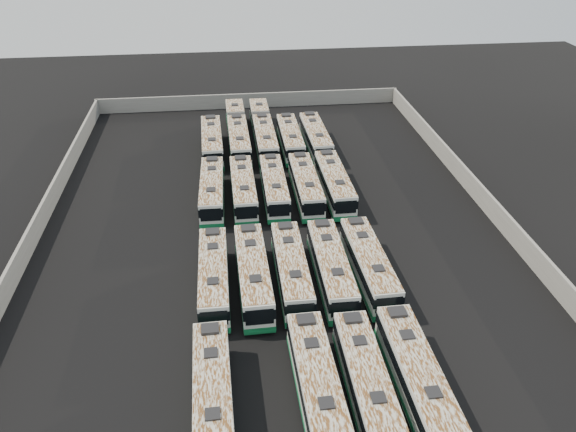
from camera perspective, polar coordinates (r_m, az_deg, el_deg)
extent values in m
plane|color=black|center=(54.08, -1.58, -2.04)|extent=(140.00, 140.00, 0.00)
cube|color=slate|center=(86.44, -3.91, 11.62)|extent=(45.20, 0.30, 2.20)
cube|color=slate|center=(59.43, 20.34, 0.35)|extent=(0.30, 73.20, 2.20)
cube|color=slate|center=(56.44, -24.78, -2.35)|extent=(0.30, 73.20, 2.20)
cube|color=silver|center=(37.08, -7.61, -17.80)|extent=(2.57, 11.25, 2.57)
cube|color=#106739|center=(37.78, -7.51, -18.75)|extent=(2.62, 11.30, 0.39)
cube|color=black|center=(36.76, -7.66, -17.36)|extent=(2.63, 11.31, 0.86)
cube|color=beige|center=(36.11, -7.76, -16.42)|extent=(2.52, 11.03, 0.07)
cube|color=black|center=(34.40, -7.67, -19.31)|extent=(0.91, 0.91, 0.13)
cube|color=black|center=(37.78, -7.86, -13.60)|extent=(0.91, 0.91, 0.13)
cube|color=black|center=(39.39, -7.93, -11.29)|extent=(1.24, 1.05, 0.24)
cylinder|color=black|center=(40.41, -9.09, -15.18)|extent=(0.28, 0.94, 0.93)
cylinder|color=black|center=(40.35, -6.16, -14.99)|extent=(0.28, 0.94, 0.93)
cube|color=silver|center=(37.33, 3.04, -16.98)|extent=(2.60, 11.49, 2.62)
cube|color=#106739|center=(38.05, 3.00, -17.95)|extent=(2.65, 11.54, 0.40)
cube|color=black|center=(37.02, 3.06, -16.53)|extent=(2.66, 11.55, 0.88)
cube|color=beige|center=(36.36, 3.10, -15.56)|extent=(2.55, 11.26, 0.07)
cube|color=black|center=(34.63, 3.91, -18.42)|extent=(0.92, 0.92, 0.13)
cube|color=black|center=(38.04, 2.39, -12.75)|extent=(0.92, 0.92, 0.13)
cube|color=black|center=(39.67, 1.82, -10.45)|extent=(1.26, 1.07, 0.25)
cylinder|color=black|center=(40.54, 0.56, -14.47)|extent=(0.29, 0.96, 0.95)
cylinder|color=black|center=(40.81, 3.48, -14.17)|extent=(0.29, 0.96, 0.95)
cube|color=silver|center=(37.95, 8.01, -16.43)|extent=(2.31, 11.05, 2.53)
cube|color=#106739|center=(38.63, 7.91, -17.37)|extent=(2.36, 11.10, 0.39)
cube|color=black|center=(37.65, 8.06, -16.00)|extent=(2.37, 11.11, 0.85)
cube|color=beige|center=(37.02, 8.16, -15.07)|extent=(2.26, 10.83, 0.06)
cube|color=black|center=(35.37, 9.15, -17.74)|extent=(0.88, 0.88, 0.13)
cube|color=black|center=(38.63, 7.29, -12.43)|extent=(0.88, 0.88, 0.13)
cube|color=black|center=(40.18, 6.57, -10.26)|extent=(1.20, 1.01, 0.24)
cylinder|color=black|center=(40.95, 5.31, -14.10)|extent=(0.26, 0.92, 0.92)
cylinder|color=black|center=(41.33, 8.07, -13.80)|extent=(0.26, 0.92, 0.92)
cube|color=silver|center=(38.75, 12.96, -15.72)|extent=(2.53, 11.44, 2.61)
cube|color=#106739|center=(39.44, 12.80, -16.68)|extent=(2.58, 11.49, 0.40)
cube|color=black|center=(38.44, 13.04, -15.27)|extent=(2.59, 11.50, 0.87)
cube|color=beige|center=(37.81, 13.20, -14.31)|extent=(2.48, 11.21, 0.07)
cube|color=black|center=(36.16, 14.56, -16.94)|extent=(0.92, 0.92, 0.13)
cube|color=black|center=(39.43, 12.02, -11.70)|extent=(0.92, 0.92, 0.13)
cube|color=black|center=(41.00, 11.04, -9.55)|extent=(1.25, 1.06, 0.25)
cylinder|color=black|center=(41.68, 9.77, -13.49)|extent=(0.28, 0.95, 0.95)
cylinder|color=black|center=(42.25, 12.49, -13.11)|extent=(0.28, 0.95, 0.95)
cube|color=silver|center=(46.47, -7.55, -6.12)|extent=(2.31, 11.03, 2.53)
cube|color=#106739|center=(47.03, -7.47, -7.02)|extent=(2.36, 11.08, 0.39)
cube|color=black|center=(46.23, -7.58, -5.70)|extent=(2.37, 11.09, 0.85)
cube|color=black|center=(41.96, -7.53, -10.29)|extent=(2.02, 0.06, 1.33)
cube|color=#106739|center=(42.89, -7.40, -11.71)|extent=(2.30, 0.10, 0.26)
cube|color=beige|center=(45.72, -7.66, -4.82)|extent=(2.26, 10.81, 0.06)
cube|color=black|center=(43.71, -7.65, -6.56)|extent=(0.87, 0.87, 0.13)
cube|color=black|center=(47.67, -7.68, -3.05)|extent=(0.87, 0.87, 0.13)
cube|color=black|center=(49.50, -7.69, -1.59)|extent=(1.20, 1.01, 0.24)
cylinder|color=black|center=(44.46, -8.70, -10.06)|extent=(0.26, 0.92, 0.92)
cylinder|color=black|center=(44.39, -6.13, -9.92)|extent=(0.26, 0.92, 0.92)
cylinder|color=black|center=(50.03, -8.61, -4.81)|extent=(0.26, 0.92, 0.92)
cylinder|color=black|center=(49.97, -6.36, -4.67)|extent=(0.26, 0.92, 0.92)
cube|color=silver|center=(46.33, -3.56, -5.91)|extent=(2.59, 11.46, 2.62)
cube|color=#106739|center=(46.91, -3.52, -6.85)|extent=(2.64, 11.52, 0.40)
cube|color=black|center=(46.08, -3.57, -5.48)|extent=(2.65, 11.53, 0.88)
cube|color=black|center=(41.67, -2.90, -10.23)|extent=(2.09, 0.10, 1.38)
cube|color=#106739|center=(42.64, -2.85, -11.71)|extent=(2.38, 0.14, 0.27)
cube|color=beige|center=(45.55, -3.61, -4.56)|extent=(2.54, 11.23, 0.07)
cube|color=black|center=(43.47, -3.34, -6.35)|extent=(0.92, 0.92, 0.13)
cube|color=black|center=(47.57, -3.86, -2.74)|extent=(0.92, 0.92, 0.13)
cube|color=black|center=(49.47, -4.07, -1.25)|extent=(1.26, 1.07, 0.25)
cylinder|color=black|center=(44.17, -4.44, -10.03)|extent=(0.28, 0.96, 0.95)
cylinder|color=black|center=(44.27, -1.77, -9.82)|extent=(0.28, 0.96, 0.95)
cylinder|color=black|center=(49.94, -5.03, -4.59)|extent=(0.28, 0.96, 0.95)
cylinder|color=black|center=(50.03, -2.70, -4.42)|extent=(0.28, 0.96, 0.95)
cube|color=silver|center=(46.76, 0.36, -5.51)|extent=(2.35, 11.18, 2.56)
cube|color=#106739|center=(47.32, 0.35, -6.42)|extent=(2.40, 11.23, 0.39)
cube|color=black|center=(46.51, 0.36, -5.09)|extent=(2.41, 11.24, 0.86)
cube|color=black|center=(42.21, 1.29, -9.64)|extent=(2.05, 0.06, 1.35)
cube|color=#106739|center=(43.14, 1.27, -11.09)|extent=(2.33, 0.10, 0.26)
cube|color=beige|center=(46.00, 0.36, -4.19)|extent=(2.30, 10.96, 0.07)
cube|color=black|center=(43.97, 0.75, -5.91)|extent=(0.89, 0.89, 0.13)
cube|color=black|center=(47.98, 0.01, -2.43)|extent=(0.89, 0.89, 0.13)
cube|color=black|center=(49.83, -0.29, -0.99)|extent=(1.21, 1.03, 0.24)
cylinder|color=black|center=(44.58, -0.37, -9.48)|extent=(0.26, 0.93, 0.93)
cylinder|color=black|center=(44.79, 2.20, -9.28)|extent=(0.26, 0.93, 0.93)
cylinder|color=black|center=(50.24, -1.28, -4.24)|extent=(0.26, 0.93, 0.93)
cylinder|color=black|center=(50.42, 0.99, -4.09)|extent=(0.26, 0.93, 0.93)
cube|color=silver|center=(47.11, 4.40, -5.27)|extent=(2.41, 11.35, 2.60)
cube|color=#106739|center=(47.67, 4.36, -6.20)|extent=(2.46, 11.40, 0.40)
cube|color=black|center=(46.86, 4.42, -4.85)|extent=(2.47, 11.41, 0.87)
cube|color=black|center=(42.54, 5.81, -9.40)|extent=(2.08, 0.07, 1.37)
cube|color=#106739|center=(43.48, 5.71, -10.86)|extent=(2.36, 0.11, 0.26)
cube|color=beige|center=(46.34, 4.46, -3.94)|extent=(2.36, 11.13, 0.07)
cube|color=black|center=(44.30, 5.05, -5.66)|extent=(0.90, 0.90, 0.13)
cube|color=black|center=(48.33, 3.94, -2.18)|extent=(0.90, 0.90, 0.13)
cube|color=black|center=(50.19, 3.49, -0.74)|extent=(1.23, 1.04, 0.25)
cylinder|color=black|center=(44.85, 3.90, -9.27)|extent=(0.27, 0.95, 0.95)
cylinder|color=black|center=(45.20, 6.45, -9.04)|extent=(0.27, 0.95, 0.95)
cylinder|color=black|center=(50.54, 2.48, -4.02)|extent=(0.27, 0.95, 0.95)
cylinder|color=black|center=(50.85, 4.74, -3.86)|extent=(0.27, 0.95, 0.95)
cube|color=silver|center=(47.85, 8.21, -4.91)|extent=(2.64, 11.33, 2.58)
cube|color=#106739|center=(48.40, 8.13, -5.82)|extent=(2.69, 11.38, 0.39)
cube|color=black|center=(47.60, 8.25, -4.49)|extent=(2.70, 11.39, 0.86)
cube|color=black|center=(43.41, 10.23, -8.87)|extent=(2.07, 0.11, 1.36)
cube|color=#106739|center=(44.33, 10.06, -10.30)|extent=(2.35, 0.16, 0.26)
cube|color=beige|center=(47.10, 8.33, -3.60)|extent=(2.59, 11.11, 0.07)
cube|color=black|center=(45.11, 9.18, -5.26)|extent=(0.92, 0.92, 0.13)
cube|color=black|center=(49.02, 7.56, -1.90)|extent=(0.92, 0.92, 0.13)
cube|color=black|center=(50.84, 6.92, -0.51)|extent=(1.25, 1.07, 0.24)
cylinder|color=black|center=(45.56, 8.08, -8.81)|extent=(0.29, 0.95, 0.94)
cylinder|color=black|center=(46.10, 10.52, -8.53)|extent=(0.29, 0.95, 0.94)
cylinder|color=black|center=(51.10, 5.96, -3.75)|extent=(0.29, 0.95, 0.94)
cylinder|color=black|center=(51.58, 8.13, -3.55)|extent=(0.29, 0.95, 0.94)
cube|color=silver|center=(59.25, -7.72, 2.60)|extent=(2.54, 11.19, 2.56)
cube|color=#106739|center=(59.69, -7.66, 1.81)|extent=(2.59, 11.24, 0.39)
cube|color=black|center=(59.05, -7.75, 2.96)|extent=(2.60, 11.25, 0.85)
cube|color=black|center=(54.21, -7.84, 0.11)|extent=(2.04, 0.10, 1.35)
cube|color=#106739|center=(54.94, -7.74, -1.17)|extent=(2.32, 0.15, 0.26)
cube|color=beige|center=(58.65, -7.81, 3.72)|extent=(2.49, 10.97, 0.07)
cube|color=black|center=(56.43, -7.86, 2.68)|extent=(0.90, 0.90, 0.13)
cube|color=black|center=(60.81, -7.77, 4.84)|extent=(0.90, 0.90, 0.13)
cube|color=black|center=(62.81, -7.73, 5.76)|extent=(1.23, 1.05, 0.24)
cylinder|color=black|center=(56.74, -8.70, -0.16)|extent=(0.28, 0.93, 0.93)
cylinder|color=black|center=(56.65, -6.70, -0.06)|extent=(0.28, 0.93, 0.93)
cylinder|color=black|center=(62.98, -8.49, 3.16)|extent=(0.28, 0.93, 0.93)
cylinder|color=black|center=(62.90, -6.69, 3.25)|extent=(0.28, 0.93, 0.93)
cube|color=silver|center=(59.23, -4.56, 2.78)|extent=(2.42, 11.13, 2.55)
cube|color=#106739|center=(59.67, -4.53, 1.99)|extent=(2.47, 11.18, 0.39)
cube|color=black|center=(59.04, -4.58, 3.14)|extent=(2.48, 11.19, 0.85)
cube|color=black|center=(54.22, -4.22, 0.33)|extent=(2.04, 0.08, 1.34)
cube|color=#106739|center=(54.94, -4.17, -0.95)|extent=(2.31, 0.12, 0.26)
cube|color=beige|center=(58.64, -4.61, 3.90)|extent=(2.37, 10.91, 0.06)
cube|color=black|center=(56.42, -4.47, 2.88)|extent=(0.89, 0.89, 0.13)
cube|color=black|center=(60.79, -4.75, 5.01)|extent=(0.89, 0.89, 0.13)
cube|color=black|center=(62.78, -4.87, 5.91)|extent=(1.21, 1.03, 0.24)
cylinder|color=black|center=(56.66, -5.30, 0.03)|extent=(0.27, 0.93, 0.93)
cylinder|color=black|center=(56.73, -3.30, 0.16)|extent=(0.27, 0.93, 0.93)
cylinder|color=black|center=(62.88, -5.61, 3.31)|extent=(0.27, 0.93, 0.93)
cylinder|color=black|center=(62.95, -3.81, 3.42)|extent=(0.27, 0.93, 0.93)
cube|color=silver|center=(59.48, -1.41, 2.98)|extent=(2.36, 11.00, 2.52)
cube|color=#106739|center=(59.91, -1.40, 2.20)|extent=(2.41, 11.05, 0.38)
cube|color=black|center=(59.29, -1.41, 3.34)|extent=(2.42, 11.06, 0.84)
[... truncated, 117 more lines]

